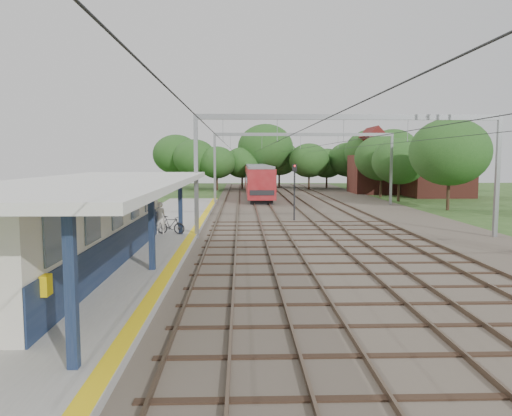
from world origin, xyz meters
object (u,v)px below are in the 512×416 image
object	(u,v)px
person	(160,218)
train	(256,178)
bicycle	(171,225)
signal_post	(294,186)

from	to	relation	value
person	train	size ratio (longest dim) A/B	0.05
bicycle	train	distance (m)	37.68
person	signal_post	bearing A→B (deg)	-150.57
bicycle	signal_post	bearing A→B (deg)	-29.65
person	bicycle	size ratio (longest dim) A/B	1.09
bicycle	train	world-z (taller)	train
person	bicycle	bearing A→B (deg)	165.69
train	person	bearing A→B (deg)	-100.01
bicycle	person	bearing A→B (deg)	104.51
train	signal_post	size ratio (longest dim) A/B	8.44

